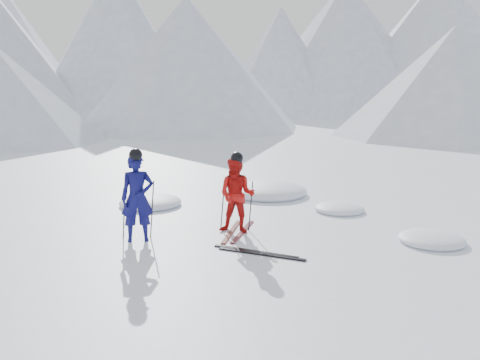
{
  "coord_description": "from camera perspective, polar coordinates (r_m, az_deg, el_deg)",
  "views": [
    {
      "loc": [
        -1.73,
        -10.05,
        3.09
      ],
      "look_at": [
        -1.33,
        0.5,
        1.1
      ],
      "focal_mm": 38.0,
      "sensor_mm": 36.0,
      "label": 1
    }
  ],
  "objects": [
    {
      "name": "ski_worn_left",
      "position": [
        10.84,
        -0.98,
        -5.81
      ],
      "size": [
        0.46,
        1.68,
        0.03
      ],
      "primitive_type": "cube",
      "rotation": [
        0.0,
        0.0,
        -0.22
      ],
      "color": "black",
      "rests_on": "ground"
    },
    {
      "name": "ski_worn_right",
      "position": [
        10.84,
        0.29,
        -5.8
      ],
      "size": [
        0.57,
        1.66,
        0.03
      ],
      "primitive_type": "cube",
      "rotation": [
        0.0,
        0.0,
        -0.29
      ],
      "color": "black",
      "rests_on": "ground"
    },
    {
      "name": "snow_lumps",
      "position": [
        13.55,
        2.61,
        -2.52
      ],
      "size": [
        7.46,
        6.33,
        0.49
      ],
      "color": "white",
      "rests_on": "ground"
    },
    {
      "name": "pole_blue_right",
      "position": [
        10.53,
        -9.84,
        -3.24
      ],
      "size": [
        0.12,
        0.07,
        1.17
      ],
      "primitive_type": "cylinder",
      "rotation": [
        -0.04,
        0.08,
        0.0
      ],
      "color": "black",
      "rests_on": "ground"
    },
    {
      "name": "pole_red_right",
      "position": [
        10.86,
        1.21,
        -2.92
      ],
      "size": [
        0.11,
        0.08,
        1.07
      ],
      "primitive_type": "cylinder",
      "rotation": [
        -0.05,
        0.08,
        0.0
      ],
      "color": "black",
      "rests_on": "ground"
    },
    {
      "name": "pole_red_left",
      "position": [
        10.94,
        -1.96,
        -2.82
      ],
      "size": [
        0.11,
        0.09,
        1.07
      ],
      "primitive_type": "cylinder",
      "rotation": [
        0.06,
        0.08,
        0.0
      ],
      "color": "black",
      "rests_on": "ground"
    },
    {
      "name": "ski_loose_a",
      "position": [
        9.59,
        1.75,
        -8.04
      ],
      "size": [
        1.55,
        0.87,
        0.03
      ],
      "primitive_type": "cube",
      "rotation": [
        0.0,
        0.0,
        1.09
      ],
      "color": "black",
      "rests_on": "ground"
    },
    {
      "name": "ski_loose_b",
      "position": [
        9.45,
        2.42,
        -8.32
      ],
      "size": [
        1.57,
        0.82,
        0.03
      ],
      "primitive_type": "cube",
      "rotation": [
        0.0,
        0.0,
        1.12
      ],
      "color": "black",
      "rests_on": "ground"
    },
    {
      "name": "ground",
      "position": [
        10.65,
        7.29,
        -6.27
      ],
      "size": [
        160.0,
        160.0,
        0.0
      ],
      "primitive_type": "plane",
      "color": "white",
      "rests_on": "ground"
    },
    {
      "name": "skier_red",
      "position": [
        10.64,
        -0.35,
        -1.72
      ],
      "size": [
        0.91,
        0.79,
        1.61
      ],
      "primitive_type": "imported",
      "rotation": [
        0.0,
        0.0,
        -0.25
      ],
      "color": "#B9110E",
      "rests_on": "ground"
    },
    {
      "name": "mountain_range",
      "position": [
        46.11,
        7.34,
        15.12
      ],
      "size": [
        106.15,
        62.94,
        15.53
      ],
      "color": "#B2BCD1",
      "rests_on": "ground"
    },
    {
      "name": "skier_blue",
      "position": [
        10.26,
        -11.46,
        -1.99
      ],
      "size": [
        0.71,
        0.53,
        1.76
      ],
      "primitive_type": "imported",
      "rotation": [
        0.0,
        0.0,
        0.18
      ],
      "color": "#0D0D4F",
      "rests_on": "ground"
    },
    {
      "name": "pole_blue_left",
      "position": [
        10.52,
        -12.89,
        -3.37
      ],
      "size": [
        0.12,
        0.08,
        1.17
      ],
      "primitive_type": "cylinder",
      "rotation": [
        0.05,
        0.08,
        0.0
      ],
      "color": "black",
      "rests_on": "ground"
    }
  ]
}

